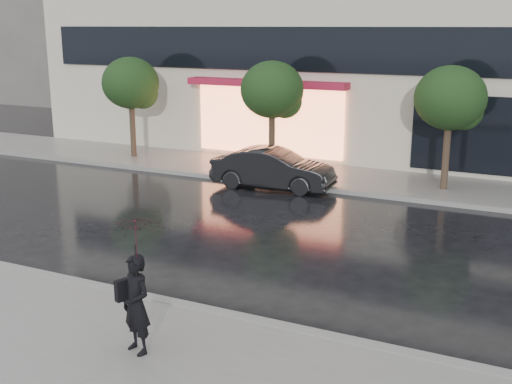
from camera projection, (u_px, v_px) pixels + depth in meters
The scene contains 11 objects.
ground at pixel (201, 289), 12.93m from camera, with size 120.00×120.00×0.00m, color black.
sidewalk_near at pixel (96, 359), 10.09m from camera, with size 60.00×4.50×0.12m, color slate.
sidewalk_far at pixel (355, 179), 21.84m from camera, with size 60.00×3.50×0.12m, color slate.
curb_near at pixel (174, 305), 12.04m from camera, with size 60.00×0.25×0.14m, color gray.
curb_far at pixel (338, 191), 20.32m from camera, with size 60.00×0.25×0.14m, color gray.
bg_building_left at pixel (47, 13), 45.87m from camera, with size 14.00×10.00×12.00m, color #59544F.
tree_far_west at pixel (132, 85), 24.70m from camera, with size 2.20×2.20×3.99m.
tree_mid_west at pixel (274, 92), 22.17m from camera, with size 2.20×2.20×3.99m.
tree_mid_east at pixel (452, 100), 19.64m from camera, with size 2.20×2.20×3.99m.
parked_car at pixel (273, 169), 20.74m from camera, with size 1.38×3.97×1.31m, color black.
pedestrian_with_umbrella at pixel (135, 268), 9.84m from camera, with size 1.09×1.10×2.23m.
Camera 1 is at (6.24, -10.33, 5.16)m, focal length 45.00 mm.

